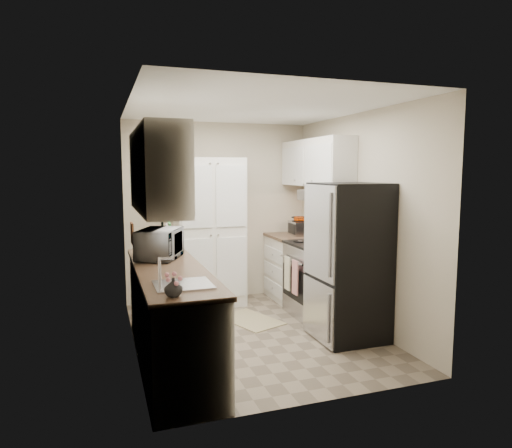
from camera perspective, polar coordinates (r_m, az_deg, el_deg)
name	(u,v)px	position (r m, az deg, el deg)	size (l,w,h in m)	color
ground	(255,334)	(5.27, -0.17, -13.62)	(3.20, 3.20, 0.00)	#7A6B56
room_shell	(253,190)	(4.93, -0.34, 4.32)	(2.64, 3.24, 2.52)	beige
pantry_cabinet	(210,232)	(6.21, -5.83, -1.03)	(0.90, 0.55, 2.00)	silver
base_cabinet_left	(171,317)	(4.51, -10.59, -11.36)	(0.60, 2.30, 0.88)	silver
countertop_left	(170,270)	(4.39, -10.71, -5.64)	(0.63, 2.33, 0.04)	brown
base_cabinet_right	(293,269)	(6.56, 4.70, -5.57)	(0.60, 0.80, 0.88)	silver
countertop_right	(294,237)	(6.48, 4.74, -1.60)	(0.63, 0.83, 0.04)	brown
electric_range	(318,278)	(5.84, 7.73, -6.76)	(0.71, 0.78, 1.13)	#B7B7BC
refrigerator	(349,261)	(5.06, 11.51, -4.61)	(0.70, 0.72, 1.70)	#B7B7BC
microwave	(160,244)	(4.83, -11.94, -2.45)	(0.56, 0.38, 0.31)	#B8B8BD
wine_bottle	(163,239)	(5.13, -11.60, -1.85)	(0.08, 0.08, 0.32)	black
flower_vase	(173,287)	(3.38, -10.29, -7.79)	(0.13, 0.13, 0.14)	white
cutting_board	(171,235)	(5.44, -10.53, -1.41)	(0.02, 0.25, 0.31)	#338B40
toaster_oven	(300,228)	(6.50, 5.58, -0.52)	(0.27, 0.34, 0.20)	#A8A9AD
fruit_basket	(299,218)	(6.48, 5.45, 0.76)	(0.23, 0.23, 0.10)	#E14403
kitchen_mat	(251,320)	(5.73, -0.69, -11.89)	(0.50, 0.79, 0.01)	tan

